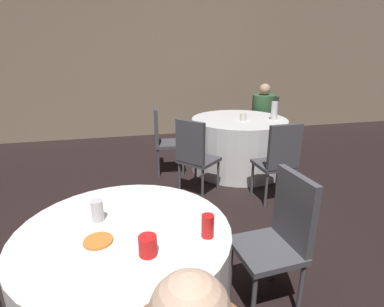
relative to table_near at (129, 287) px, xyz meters
name	(u,v)px	position (x,y,z in m)	size (l,w,h in m)	color
wall_back	(120,66)	(0.05, 4.70, 1.02)	(16.00, 0.06, 2.80)	gray
table_near	(129,287)	(0.00, 0.00, 0.00)	(1.16, 1.16, 0.76)	white
table_far	(238,144)	(1.64, 2.48, 0.00)	(1.35, 1.35, 0.76)	white
chair_near_east	(282,231)	(0.99, 0.08, 0.18)	(0.43, 0.43, 0.94)	#47474C
chair_far_northeast	(265,119)	(2.42, 3.25, 0.18)	(0.57, 0.57, 0.94)	#47474C
chair_far_southwest	(195,152)	(0.81, 1.77, 0.18)	(0.56, 0.56, 0.94)	#47474C
chair_far_south	(280,157)	(1.69, 1.39, 0.18)	(0.42, 0.42, 0.94)	#47474C
chair_far_west	(163,135)	(0.55, 2.58, 0.18)	(0.44, 0.44, 0.94)	#47474C
person_green_jacket	(262,118)	(2.30, 3.14, 0.22)	(0.51, 0.51, 1.16)	black
pizza_plate_near	(99,242)	(-0.12, -0.09, 0.38)	(0.26, 0.26, 0.02)	white
soda_can_red	(208,226)	(0.42, -0.15, 0.44)	(0.07, 0.07, 0.12)	red
soda_can_silver	(98,211)	(-0.14, 0.13, 0.44)	(0.07, 0.07, 0.12)	silver
cup_near	(148,245)	(0.11, -0.23, 0.43)	(0.09, 0.09, 0.10)	red
bottle_far	(275,111)	(2.08, 2.31, 0.50)	(0.09, 0.09, 0.25)	white
cup_far	(243,117)	(1.65, 2.37, 0.43)	(0.09, 0.09, 0.10)	silver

